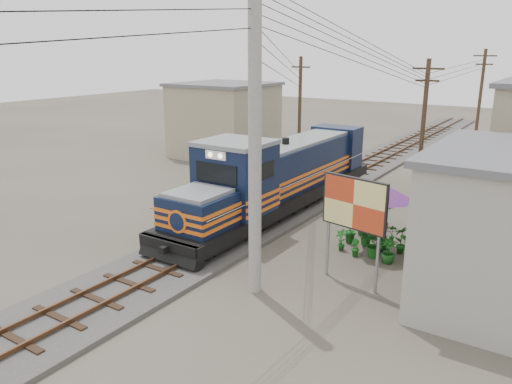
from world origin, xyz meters
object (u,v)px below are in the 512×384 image
Objects in this scene: market_umbrella at (381,191)px; vendor at (432,224)px; locomotive at (279,178)px; billboard at (354,207)px.

vendor is at bearing 54.13° from market_umbrella.
locomotive reaches higher than vendor.
locomotive reaches higher than market_umbrella.
billboard is 5.72m from vendor.
locomotive is 7.14m from vendor.
market_umbrella is (5.59, -2.03, 0.70)m from locomotive.
billboard reaches higher than market_umbrella.
market_umbrella is at bearing -19.96° from locomotive.
locomotive is 7.90m from billboard.
billboard reaches higher than vendor.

